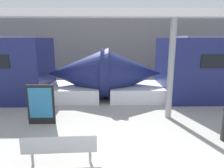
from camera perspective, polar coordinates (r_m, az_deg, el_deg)
station_wall at (r=15.75m, az=0.24°, el=10.78°), size 56.00×0.20×5.00m
bench_near at (r=5.20m, az=-14.58°, el=-17.01°), size 1.80×0.52×0.84m
poster_board at (r=7.68m, az=-19.65°, el=-5.53°), size 0.98×0.07×1.47m
support_column_near at (r=7.89m, az=16.47°, el=3.84°), size 0.23×0.23×3.81m
canopy_beam at (r=7.85m, az=17.47°, el=18.73°), size 28.00×0.60×0.28m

